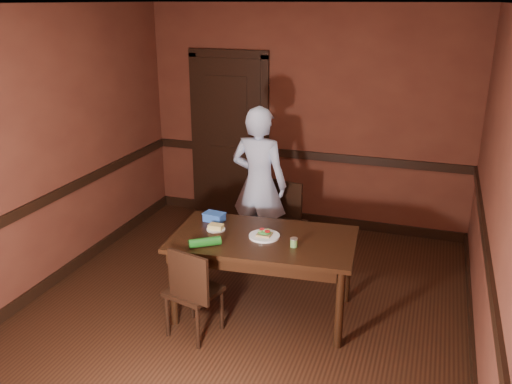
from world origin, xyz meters
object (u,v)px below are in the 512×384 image
Objects in this scene: sandwich_plate at (264,235)px; sauce_jar at (294,242)px; chair_far at (284,223)px; chair_near at (194,289)px; cheese_saucer at (216,228)px; person at (259,184)px; dining_table at (263,275)px; food_tub at (214,217)px.

sandwich_plate is 0.32m from sauce_jar.
chair_far reaches higher than sandwich_plate.
sandwich_plate is (0.46, 0.51, 0.35)m from chair_near.
cheese_saucer is (-0.33, -1.13, 0.36)m from chair_far.
chair_far is 0.52m from person.
sandwich_plate reaches higher than dining_table.
dining_table is 9.40× the size of cheese_saucer.
sauce_jar is at bearing 124.98° from person.
cheese_saucer is at bearing -94.68° from chair_far.
chair_near is 0.94m from sauce_jar.
chair_far is at bearing -87.00° from chair_near.
chair_near is at bearing -151.96° from sauce_jar.
person is at bearing 105.49° from dining_table.
chair_far is 0.49× the size of person.
chair_near is (-0.33, -1.65, 0.00)m from chair_far.
chair_far is 1.68m from chair_near.
chair_near reaches higher than sandwich_plate.
food_tub is at bearing -67.75° from chair_near.
chair_far is at bearing -165.75° from person.
chair_far reaches higher than dining_table.
food_tub is at bearing 160.60° from sauce_jar.
sauce_jar reaches higher than sandwich_plate.
dining_table is 0.72m from food_tub.
sandwich_plate is at bearing -12.09° from food_tub.
sauce_jar is 0.91m from food_tub.
person reaches higher than food_tub.
chair_far is 1.10m from food_tub.
chair_far is 3.06× the size of sandwich_plate.
person is 21.85× the size of sauce_jar.
food_tub reaches higher than sauce_jar.
chair_near is at bearing -137.26° from dining_table.
sauce_jar is 0.77m from cheese_saucer.
person is (0.05, 1.60, 0.43)m from chair_near.
chair_far is 1.23m from cheese_saucer.
sauce_jar reaches higher than cheese_saucer.
dining_table is 0.61m from cheese_saucer.
dining_table is 1.26m from person.
cheese_saucer is at bearing 173.14° from dining_table.
sandwich_plate is (0.41, -1.09, -0.08)m from person.
chair_far is 1.20m from sandwich_plate.
person is at bearing -158.38° from chair_far.
dining_table is 0.52m from sauce_jar.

